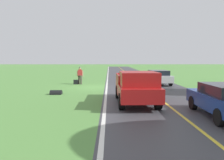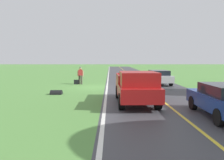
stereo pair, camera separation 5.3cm
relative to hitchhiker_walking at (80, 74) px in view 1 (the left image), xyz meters
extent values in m
plane|color=#568E42|center=(-1.70, 2.51, -0.98)|extent=(200.00, 200.00, 0.00)
cube|color=#3D3D42|center=(-6.08, 2.51, -0.98)|extent=(7.14, 120.00, 0.00)
cube|color=silver|center=(-2.69, 2.51, -0.98)|extent=(0.16, 117.60, 0.00)
cube|color=gold|center=(-6.08, 2.51, -0.98)|extent=(0.14, 117.60, 0.00)
cylinder|color=#4C473D|center=(-0.12, 0.14, -0.54)|extent=(0.18, 0.18, 0.88)
cylinder|color=#4C473D|center=(0.12, -0.08, -0.54)|extent=(0.18, 0.18, 0.88)
cube|color=red|center=(0.00, 0.03, 0.19)|extent=(0.42, 0.29, 0.58)
sphere|color=tan|center=(0.00, 0.03, 0.59)|extent=(0.23, 0.23, 0.23)
sphere|color=#4C564C|center=(0.00, 0.03, 0.67)|extent=(0.20, 0.20, 0.20)
cube|color=black|center=(0.01, -0.17, 0.22)|extent=(0.34, 0.23, 0.44)
cylinder|color=tan|center=(-0.26, 0.03, 0.08)|extent=(0.10, 0.10, 0.58)
cylinder|color=tan|center=(0.26, 0.07, 0.08)|extent=(0.10, 0.10, 0.58)
cube|color=black|center=(0.41, 0.11, -0.76)|extent=(0.47, 0.24, 0.45)
cube|color=#B21919|center=(-4.41, 9.74, -0.23)|extent=(2.07, 5.43, 0.70)
cube|color=#B21919|center=(-4.42, 10.93, 0.48)|extent=(1.87, 2.19, 0.72)
cube|color=black|center=(-4.42, 10.93, 0.55)|extent=(1.70, 1.32, 0.43)
cube|color=#B21919|center=(-5.33, 8.65, 0.34)|extent=(0.14, 3.03, 0.45)
cube|color=#B21919|center=(-3.45, 8.68, 0.34)|extent=(0.14, 3.03, 0.45)
cube|color=#B21919|center=(-4.37, 7.15, 0.34)|extent=(1.84, 0.13, 0.45)
cylinder|color=black|center=(-5.33, 11.48, -0.58)|extent=(0.31, 0.80, 0.80)
cylinder|color=black|center=(-3.53, 11.51, -0.58)|extent=(0.31, 0.80, 0.80)
cylinder|color=black|center=(-5.29, 8.18, -0.58)|extent=(0.31, 0.80, 0.80)
cylinder|color=black|center=(-3.49, 8.21, -0.58)|extent=(0.31, 0.80, 0.80)
cube|color=silver|center=(-7.74, 0.27, -0.34)|extent=(2.01, 4.47, 0.62)
cube|color=black|center=(-7.75, 0.47, 0.20)|extent=(1.72, 2.44, 0.46)
cylinder|color=black|center=(-6.85, -1.10, -0.65)|extent=(0.26, 0.67, 0.66)
cylinder|color=black|center=(-8.53, -1.16, -0.65)|extent=(0.26, 0.67, 0.66)
cylinder|color=black|center=(-6.95, 1.70, -0.65)|extent=(0.26, 0.67, 0.66)
cylinder|color=black|center=(-8.64, 1.64, -0.65)|extent=(0.26, 0.67, 0.66)
cube|color=navy|center=(-7.86, 12.96, -0.34)|extent=(1.94, 4.44, 0.62)
cylinder|color=black|center=(-7.04, 11.55, -0.65)|extent=(0.25, 0.66, 0.66)
cylinder|color=black|center=(-6.98, 14.35, -0.65)|extent=(0.25, 0.66, 0.66)
cylinder|color=black|center=(0.85, 6.62, -0.98)|extent=(0.80, 0.60, 0.60)
camera|label=1|loc=(-2.92, 22.38, 1.46)|focal=36.00mm
camera|label=2|loc=(-2.97, 22.38, 1.46)|focal=36.00mm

